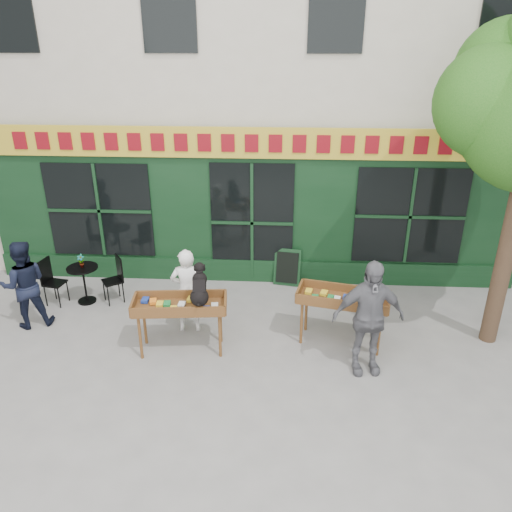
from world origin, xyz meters
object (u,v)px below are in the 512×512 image
(book_cart_center, at_px, (180,308))
(bistro_table, at_px, (84,277))
(woman, at_px, (187,291))
(man_right, at_px, (368,318))
(book_cart_right, at_px, (343,301))
(dog, at_px, (199,284))
(man_left, at_px, (24,285))

(book_cart_center, bearing_deg, bistro_table, 139.91)
(woman, bearing_deg, man_right, 155.66)
(woman, xyz_separation_m, bistro_table, (-2.24, 0.88, -0.24))
(book_cart_center, relative_size, man_right, 0.82)
(book_cart_right, bearing_deg, bistro_table, 179.57)
(book_cart_center, xyz_separation_m, man_right, (3.00, -0.36, 0.13))
(dog, xyz_separation_m, man_right, (2.65, -0.31, -0.34))
(book_cart_center, distance_m, book_cart_right, 2.73)
(book_cart_center, relative_size, woman, 0.99)
(book_cart_center, height_order, woman, woman)
(woman, xyz_separation_m, man_left, (-2.94, -0.02, 0.04))
(dog, distance_m, man_left, 3.39)
(woman, xyz_separation_m, man_right, (3.00, -1.01, 0.16))
(man_right, distance_m, man_left, 6.02)
(dog, xyz_separation_m, bistro_table, (-2.59, 1.58, -0.75))
(woman, height_order, book_cart_right, woman)
(book_cart_right, distance_m, man_right, 0.82)
(woman, relative_size, bistro_table, 2.08)
(book_cart_center, relative_size, man_left, 0.94)
(woman, bearing_deg, bistro_table, -27.23)
(man_right, height_order, bistro_table, man_right)
(bistro_table, bearing_deg, woman, -21.50)
(dog, bearing_deg, bistro_table, 142.86)
(book_cart_center, relative_size, dog, 2.59)
(woman, height_order, bistro_table, woman)
(bistro_table, distance_m, man_left, 1.18)
(bistro_table, bearing_deg, man_left, -127.87)
(man_right, bearing_deg, man_left, 163.10)
(dog, xyz_separation_m, woman, (-0.35, 0.70, -0.50))
(man_right, bearing_deg, bistro_table, 152.73)
(bistro_table, bearing_deg, man_right, -19.86)
(woman, relative_size, man_left, 0.95)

